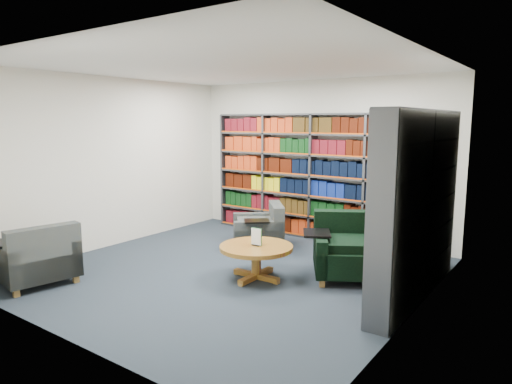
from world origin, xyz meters
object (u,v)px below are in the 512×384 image
Objects in this scene: chair_teal_left at (263,230)px; chair_teal_front at (38,260)px; chair_green_right at (349,251)px; coffee_table at (256,252)px.

chair_teal_front reaches higher than chair_teal_left.
coffee_table is at bearing -137.85° from chair_green_right.
chair_teal_left is 1.16× the size of coffee_table.
chair_teal_left is 1.00× the size of chair_teal_front.
coffee_table is (2.18, 1.78, 0.04)m from chair_teal_front.
chair_green_right is (1.75, -0.48, 0.05)m from chair_teal_left.
chair_green_right is 1.31× the size of coffee_table.
chair_teal_left is at bearing 164.66° from chair_green_right.
chair_teal_front is at bearing -140.80° from coffee_table.
chair_teal_front is (-1.36, -3.10, 0.03)m from chair_teal_left.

